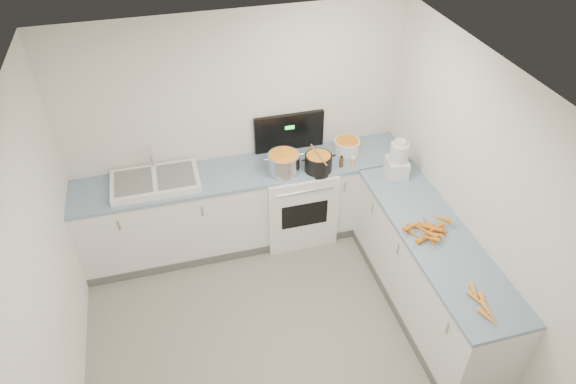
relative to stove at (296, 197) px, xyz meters
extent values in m
cube|color=white|center=(-0.55, 0.01, -0.02)|extent=(3.50, 0.60, 0.90)
cube|color=#819FB8|center=(-0.55, 0.01, 0.45)|extent=(3.50, 0.62, 0.04)
cube|color=white|center=(0.90, -1.39, -0.02)|extent=(0.60, 2.20, 0.90)
cube|color=#819FB8|center=(0.90, -1.39, 0.45)|extent=(0.62, 2.20, 0.04)
cube|color=white|center=(0.00, -0.01, -0.02)|extent=(0.76, 0.65, 0.90)
cube|color=black|center=(0.00, 0.29, 0.68)|extent=(0.76, 0.05, 0.42)
cube|color=white|center=(-1.45, 0.01, 0.50)|extent=(0.86, 0.52, 0.07)
cube|color=slate|center=(-1.65, 0.01, 0.54)|extent=(0.36, 0.42, 0.01)
cube|color=slate|center=(-1.25, 0.01, 0.54)|extent=(0.36, 0.42, 0.01)
cylinder|color=silver|center=(-1.45, 0.23, 0.66)|extent=(0.03, 0.03, 0.24)
cylinder|color=silver|center=(-0.17, -0.12, 0.57)|extent=(0.37, 0.37, 0.24)
cylinder|color=black|center=(0.18, -0.18, 0.55)|extent=(0.33, 0.33, 0.20)
cylinder|color=#AD7A47|center=(0.18, -0.18, 0.66)|extent=(0.05, 0.40, 0.02)
cylinder|color=white|center=(0.59, 0.08, 0.53)|extent=(0.33, 0.33, 0.13)
cylinder|color=#593319|center=(0.43, -0.18, 0.52)|extent=(0.04, 0.04, 0.11)
cylinder|color=#E5B266|center=(0.55, -0.20, 0.51)|extent=(0.06, 0.06, 0.10)
cube|color=white|center=(0.92, -0.46, 0.55)|extent=(0.24, 0.27, 0.18)
cylinder|color=silver|center=(0.92, -0.46, 0.74)|extent=(0.19, 0.19, 0.19)
cylinder|color=white|center=(0.92, -0.46, 0.85)|extent=(0.11, 0.11, 0.04)
cone|color=orange|center=(0.77, -1.42, 0.49)|extent=(0.22, 0.10, 0.05)
cone|color=orange|center=(0.88, -1.25, 0.49)|extent=(0.06, 0.21, 0.05)
cone|color=orange|center=(0.83, -1.27, 0.49)|extent=(0.13, 0.18, 0.05)
cone|color=orange|center=(0.89, -1.32, 0.48)|extent=(0.17, 0.15, 0.04)
cone|color=orange|center=(0.77, -1.26, 0.49)|extent=(0.18, 0.13, 0.05)
cone|color=orange|center=(0.80, -1.46, 0.48)|extent=(0.06, 0.18, 0.04)
cone|color=orange|center=(0.68, -1.31, 0.49)|extent=(0.11, 0.17, 0.04)
cone|color=orange|center=(0.94, -1.32, 0.48)|extent=(0.10, 0.17, 0.04)
cone|color=orange|center=(0.78, -1.27, 0.49)|extent=(0.21, 0.15, 0.05)
cone|color=orange|center=(0.79, -1.39, 0.53)|extent=(0.14, 0.19, 0.04)
cone|color=orange|center=(0.82, -1.39, 0.51)|extent=(0.19, 0.16, 0.04)
cone|color=orange|center=(0.77, -1.45, 0.52)|extent=(0.17, 0.14, 0.04)
cone|color=orange|center=(0.85, -1.34, 0.52)|extent=(0.19, 0.15, 0.04)
cone|color=orange|center=(0.99, -1.26, 0.53)|extent=(0.17, 0.15, 0.05)
cone|color=orange|center=(0.87, -1.36, 0.52)|extent=(0.22, 0.12, 0.05)
cone|color=orange|center=(0.69, -1.28, 0.52)|extent=(0.19, 0.09, 0.04)
cone|color=orange|center=(0.82, -2.31, 0.49)|extent=(0.09, 0.19, 0.04)
cone|color=orange|center=(0.85, -2.25, 0.49)|extent=(0.04, 0.19, 0.04)
cone|color=orange|center=(0.86, -2.19, 0.49)|extent=(0.09, 0.20, 0.04)
cone|color=orange|center=(0.83, -2.13, 0.49)|extent=(0.08, 0.17, 0.04)
cone|color=orange|center=(0.85, -2.07, 0.49)|extent=(0.08, 0.18, 0.04)
cube|color=tan|center=(-1.65, 0.03, 0.55)|extent=(0.05, 0.02, 0.00)
cube|color=tan|center=(-1.58, 0.09, 0.54)|extent=(0.03, 0.03, 0.00)
cube|color=tan|center=(-1.67, 0.12, 0.54)|extent=(0.03, 0.01, 0.00)
cube|color=tan|center=(-1.57, 0.01, 0.54)|extent=(0.04, 0.02, 0.00)
cube|color=tan|center=(-1.71, 0.14, 0.54)|extent=(0.02, 0.05, 0.00)
cube|color=tan|center=(-1.66, -0.07, 0.55)|extent=(0.04, 0.03, 0.00)
cube|color=tan|center=(-1.75, 0.13, 0.55)|extent=(0.02, 0.04, 0.00)
cube|color=tan|center=(-1.75, -0.11, 0.54)|extent=(0.02, 0.05, 0.00)
cube|color=tan|center=(-1.62, 0.13, 0.54)|extent=(0.04, 0.05, 0.00)
cube|color=tan|center=(-1.75, -0.05, 0.55)|extent=(0.04, 0.02, 0.00)
cube|color=tan|center=(-1.61, -0.10, 0.54)|extent=(0.05, 0.03, 0.00)
cube|color=tan|center=(-1.55, -0.05, 0.54)|extent=(0.01, 0.03, 0.00)
camera|label=1|loc=(-1.24, -4.24, 3.57)|focal=32.00mm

